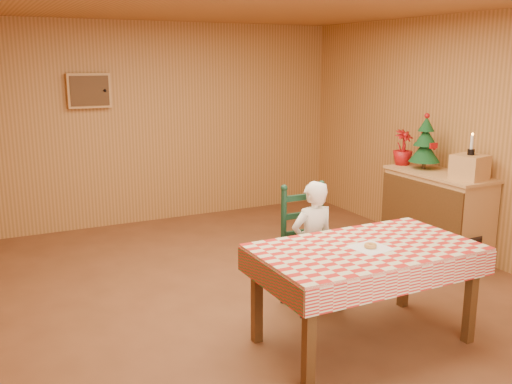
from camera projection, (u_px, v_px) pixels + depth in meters
ground at (266, 298)px, 5.19m from camera, size 6.00×6.00×0.00m
cabin_walls at (239, 92)px, 5.24m from camera, size 5.10×6.05×2.65m
dining_table at (366, 257)px, 4.23m from camera, size 1.66×0.96×0.77m
ladder_chair at (309, 250)px, 4.96m from camera, size 0.44×0.40×1.08m
seated_child at (312, 245)px, 4.90m from camera, size 0.41×0.27×1.12m
napkin at (370, 248)px, 4.17m from camera, size 0.29×0.29×0.00m
donut at (370, 246)px, 4.17m from camera, size 0.11×0.11×0.03m
shelf_unit at (436, 214)px, 6.25m from camera, size 0.54×1.24×0.93m
crate at (470, 167)px, 5.78m from camera, size 0.36×0.36×0.25m
christmas_tree at (425, 144)px, 6.30m from camera, size 0.34×0.34×0.62m
flower_arrangement at (403, 147)px, 6.56m from camera, size 0.23×0.23×0.41m
candle_set at (471, 149)px, 5.73m from camera, size 0.07×0.07×0.22m
storage_bin at (461, 252)px, 5.87m from camera, size 0.50×0.50×0.38m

